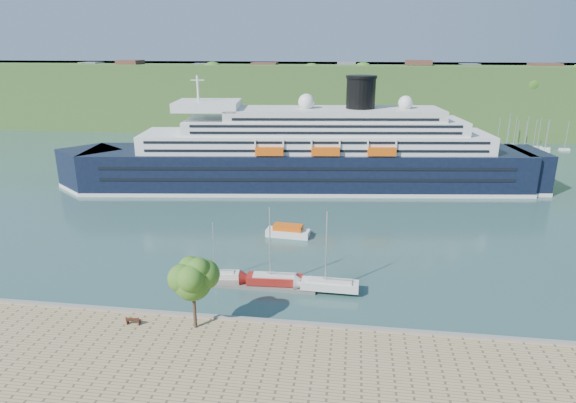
# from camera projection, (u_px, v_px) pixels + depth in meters

# --- Properties ---
(ground) EXTENTS (400.00, 400.00, 0.00)m
(ground) POSITION_uv_depth(u_px,v_px,m) (226.00, 325.00, 55.01)
(ground) COLOR #294A47
(ground) RESTS_ON ground
(far_hillside) EXTENTS (400.00, 50.00, 24.00)m
(far_hillside) POSITION_uv_depth(u_px,v_px,m) (320.00, 96.00, 187.98)
(far_hillside) COLOR #315421
(far_hillside) RESTS_ON ground
(quay_coping) EXTENTS (220.00, 0.50, 0.30)m
(quay_coping) POSITION_uv_depth(u_px,v_px,m) (225.00, 317.00, 54.47)
(quay_coping) COLOR slate
(quay_coping) RESTS_ON promenade
(cruise_ship) EXTENTS (110.90, 29.63, 24.65)m
(cruise_ship) POSITION_uv_depth(u_px,v_px,m) (306.00, 133.00, 104.82)
(cruise_ship) COLOR black
(cruise_ship) RESTS_ON ground
(park_bench) EXTENTS (1.66, 0.74, 1.05)m
(park_bench) POSITION_uv_depth(u_px,v_px,m) (133.00, 320.00, 53.27)
(park_bench) COLOR #432013
(park_bench) RESTS_ON promenade
(promenade_tree) EXTENTS (5.45, 5.45, 9.03)m
(promenade_tree) POSITION_uv_depth(u_px,v_px,m) (193.00, 290.00, 51.46)
(promenade_tree) COLOR #235516
(promenade_tree) RESTS_ON promenade
(floating_pontoon) EXTENTS (19.70, 2.79, 0.44)m
(floating_pontoon) POSITION_uv_depth(u_px,v_px,m) (243.00, 284.00, 64.12)
(floating_pontoon) COLOR #6A645E
(floating_pontoon) RESTS_ON ground
(sailboat_white_near) EXTENTS (6.39, 2.53, 8.02)m
(sailboat_white_near) POSITION_uv_depth(u_px,v_px,m) (217.00, 253.00, 64.34)
(sailboat_white_near) COLOR silver
(sailboat_white_near) RESTS_ON ground
(sailboat_red) EXTENTS (8.28, 2.66, 10.56)m
(sailboat_red) POSITION_uv_depth(u_px,v_px,m) (274.00, 250.00, 62.19)
(sailboat_red) COLOR maroon
(sailboat_red) RESTS_ON ground
(sailboat_white_far) EXTENTS (8.24, 2.49, 10.57)m
(sailboat_white_far) POSITION_uv_depth(u_px,v_px,m) (331.00, 255.00, 60.67)
(sailboat_white_far) COLOR silver
(sailboat_white_far) RESTS_ON ground
(tender_launch) EXTENTS (7.49, 3.12, 2.02)m
(tender_launch) POSITION_uv_depth(u_px,v_px,m) (288.00, 231.00, 80.46)
(tender_launch) COLOR #DF530D
(tender_launch) RESTS_ON ground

